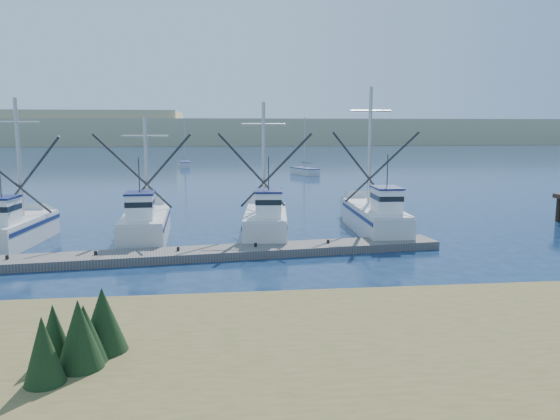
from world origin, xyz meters
name	(u,v)px	position (x,y,z in m)	size (l,w,h in m)	color
ground	(360,292)	(0.00, 0.00, 0.00)	(500.00, 500.00, 0.00)	#0D1F3A
shore_bank	(112,409)	(-8.00, -10.00, 0.80)	(40.00, 10.00, 1.60)	#4C422D
floating_dock	(138,257)	(-9.72, 6.31, 0.21)	(32.14, 2.14, 0.43)	#66615B
dune_ridge	(229,132)	(0.00, 210.00, 5.00)	(360.00, 60.00, 10.00)	tan
trawler_fleet	(151,224)	(-9.63, 11.48, 0.96)	(31.56, 9.09, 9.21)	silver
sailboat_near	(305,171)	(6.74, 55.37, 0.50)	(3.61, 5.55, 8.10)	silver
sailboat_far	(185,164)	(-10.95, 72.82, 0.50)	(1.92, 6.26, 8.10)	silver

